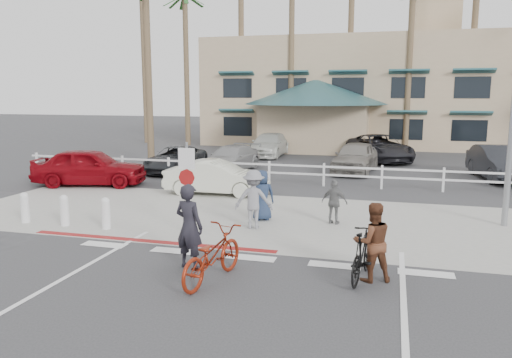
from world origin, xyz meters
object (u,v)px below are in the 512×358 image
(sign_post, at_px, (187,183))
(car_red_compact, at_px, (90,167))
(bike_red, at_px, (212,255))
(car_white_sedan, at_px, (217,177))
(bike_black, at_px, (362,255))

(sign_post, relative_size, car_red_compact, 0.61)
(bike_red, relative_size, car_white_sedan, 0.54)
(bike_black, distance_m, car_red_compact, 14.51)
(sign_post, bearing_deg, car_white_sedan, 101.71)
(sign_post, bearing_deg, bike_red, -59.52)
(car_white_sedan, bearing_deg, sign_post, -170.20)
(bike_black, height_order, car_white_sedan, car_white_sedan)
(bike_red, distance_m, car_white_sedan, 9.28)
(sign_post, xyz_separation_m, bike_red, (1.91, -3.25, -0.88))
(car_white_sedan, bearing_deg, bike_red, -162.68)
(bike_red, relative_size, bike_black, 1.19)
(bike_black, bearing_deg, bike_red, 26.14)
(bike_black, xyz_separation_m, car_red_compact, (-11.99, 8.17, 0.26))
(car_white_sedan, bearing_deg, car_red_compact, 84.59)
(bike_red, xyz_separation_m, car_white_sedan, (-3.06, 8.76, 0.10))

